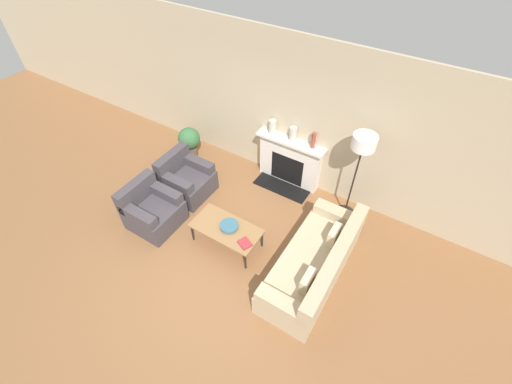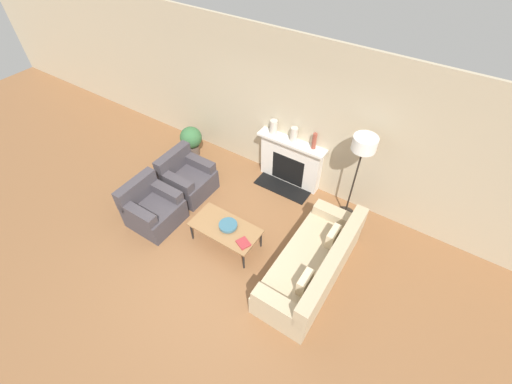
{
  "view_description": "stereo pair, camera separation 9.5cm",
  "coord_description": "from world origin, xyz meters",
  "px_view_note": "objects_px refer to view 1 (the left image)",
  "views": [
    {
      "loc": [
        2.37,
        -2.36,
        4.87
      ],
      "look_at": [
        0.08,
        1.33,
        0.45
      ],
      "focal_mm": 24.0,
      "sensor_mm": 36.0,
      "label": 1
    },
    {
      "loc": [
        2.45,
        -2.31,
        4.87
      ],
      "look_at": [
        0.08,
        1.33,
        0.45
      ],
      "focal_mm": 24.0,
      "sensor_mm": 36.0,
      "label": 2
    }
  ],
  "objects_px": {
    "armchair_near": "(152,210)",
    "book": "(245,243)",
    "coffee_table": "(226,229)",
    "mantel_vase_center_right": "(313,140)",
    "armchair_far": "(186,180)",
    "mantel_vase_center_left": "(293,134)",
    "couch": "(315,264)",
    "mantel_vase_left": "(272,127)",
    "bowl": "(229,226)",
    "potted_plant": "(189,140)",
    "fireplace": "(289,162)",
    "floor_lamp": "(361,153)"
  },
  "relations": [
    {
      "from": "floor_lamp",
      "to": "mantel_vase_center_left",
      "type": "height_order",
      "value": "floor_lamp"
    },
    {
      "from": "armchair_far",
      "to": "mantel_vase_center_right",
      "type": "bearing_deg",
      "value": -55.46
    },
    {
      "from": "mantel_vase_left",
      "to": "mantel_vase_center_left",
      "type": "xyz_separation_m",
      "value": [
        0.43,
        0.0,
        0.0
      ]
    },
    {
      "from": "bowl",
      "to": "potted_plant",
      "type": "relative_size",
      "value": 0.46
    },
    {
      "from": "potted_plant",
      "to": "floor_lamp",
      "type": "bearing_deg",
      "value": 2.48
    },
    {
      "from": "coffee_table",
      "to": "potted_plant",
      "type": "height_order",
      "value": "potted_plant"
    },
    {
      "from": "book",
      "to": "mantel_vase_left",
      "type": "relative_size",
      "value": 0.93
    },
    {
      "from": "armchair_near",
      "to": "potted_plant",
      "type": "distance_m",
      "value": 1.98
    },
    {
      "from": "armchair_near",
      "to": "mantel_vase_center_left",
      "type": "xyz_separation_m",
      "value": [
        1.55,
        2.28,
        0.84
      ]
    },
    {
      "from": "mantel_vase_center_left",
      "to": "armchair_far",
      "type": "bearing_deg",
      "value": -139.0
    },
    {
      "from": "coffee_table",
      "to": "book",
      "type": "bearing_deg",
      "value": -13.75
    },
    {
      "from": "mantel_vase_center_right",
      "to": "floor_lamp",
      "type": "bearing_deg",
      "value": -16.11
    },
    {
      "from": "armchair_far",
      "to": "mantel_vase_center_left",
      "type": "height_order",
      "value": "mantel_vase_center_left"
    },
    {
      "from": "mantel_vase_left",
      "to": "mantel_vase_center_left",
      "type": "bearing_deg",
      "value": 0.0
    },
    {
      "from": "coffee_table",
      "to": "mantel_vase_center_right",
      "type": "distance_m",
      "value": 2.2
    },
    {
      "from": "floor_lamp",
      "to": "mantel_vase_left",
      "type": "relative_size",
      "value": 6.37
    },
    {
      "from": "couch",
      "to": "potted_plant",
      "type": "height_order",
      "value": "couch"
    },
    {
      "from": "couch",
      "to": "coffee_table",
      "type": "height_order",
      "value": "couch"
    },
    {
      "from": "couch",
      "to": "armchair_far",
      "type": "bearing_deg",
      "value": -97.98
    },
    {
      "from": "mantel_vase_center_left",
      "to": "couch",
      "type": "bearing_deg",
      "value": -51.92
    },
    {
      "from": "fireplace",
      "to": "bowl",
      "type": "distance_m",
      "value": 1.93
    },
    {
      "from": "couch",
      "to": "potted_plant",
      "type": "bearing_deg",
      "value": -110.4
    },
    {
      "from": "fireplace",
      "to": "bowl",
      "type": "bearing_deg",
      "value": -92.89
    },
    {
      "from": "armchair_near",
      "to": "potted_plant",
      "type": "relative_size",
      "value": 1.23
    },
    {
      "from": "armchair_far",
      "to": "floor_lamp",
      "type": "xyz_separation_m",
      "value": [
        2.88,
        1.09,
        1.14
      ]
    },
    {
      "from": "armchair_near",
      "to": "mantel_vase_left",
      "type": "height_order",
      "value": "mantel_vase_left"
    },
    {
      "from": "floor_lamp",
      "to": "fireplace",
      "type": "bearing_deg",
      "value": 169.49
    },
    {
      "from": "potted_plant",
      "to": "couch",
      "type": "bearing_deg",
      "value": -20.4
    },
    {
      "from": "couch",
      "to": "armchair_near",
      "type": "xyz_separation_m",
      "value": [
        -2.93,
        -0.52,
        0.01
      ]
    },
    {
      "from": "book",
      "to": "mantel_vase_center_right",
      "type": "relative_size",
      "value": 0.82
    },
    {
      "from": "mantel_vase_left",
      "to": "mantel_vase_center_right",
      "type": "height_order",
      "value": "mantel_vase_center_right"
    },
    {
      "from": "floor_lamp",
      "to": "mantel_vase_center_left",
      "type": "distance_m",
      "value": 1.38
    },
    {
      "from": "armchair_far",
      "to": "mantel_vase_left",
      "type": "xyz_separation_m",
      "value": [
        1.12,
        1.35,
        0.84
      ]
    },
    {
      "from": "armchair_near",
      "to": "book",
      "type": "relative_size",
      "value": 3.2
    },
    {
      "from": "armchair_near",
      "to": "mantel_vase_left",
      "type": "distance_m",
      "value": 2.68
    },
    {
      "from": "bowl",
      "to": "book",
      "type": "relative_size",
      "value": 1.18
    },
    {
      "from": "bowl",
      "to": "mantel_vase_left",
      "type": "height_order",
      "value": "mantel_vase_left"
    },
    {
      "from": "bowl",
      "to": "floor_lamp",
      "type": "height_order",
      "value": "floor_lamp"
    },
    {
      "from": "bowl",
      "to": "book",
      "type": "bearing_deg",
      "value": -19.23
    },
    {
      "from": "mantel_vase_center_right",
      "to": "fireplace",
      "type": "bearing_deg",
      "value": -177.92
    },
    {
      "from": "bowl",
      "to": "mantel_vase_center_left",
      "type": "height_order",
      "value": "mantel_vase_center_left"
    },
    {
      "from": "coffee_table",
      "to": "mantel_vase_left",
      "type": "distance_m",
      "value": 2.14
    },
    {
      "from": "armchair_near",
      "to": "coffee_table",
      "type": "xyz_separation_m",
      "value": [
        1.4,
        0.31,
        0.07
      ]
    },
    {
      "from": "mantel_vase_center_right",
      "to": "couch",
      "type": "bearing_deg",
      "value": -61.13
    },
    {
      "from": "coffee_table",
      "to": "potted_plant",
      "type": "xyz_separation_m",
      "value": [
        -2.08,
        1.55,
        0.0
      ]
    },
    {
      "from": "mantel_vase_left",
      "to": "mantel_vase_center_left",
      "type": "distance_m",
      "value": 0.43
    },
    {
      "from": "fireplace",
      "to": "armchair_far",
      "type": "relative_size",
      "value": 1.64
    },
    {
      "from": "couch",
      "to": "armchair_far",
      "type": "height_order",
      "value": "couch"
    },
    {
      "from": "fireplace",
      "to": "mantel_vase_center_left",
      "type": "distance_m",
      "value": 0.66
    },
    {
      "from": "armchair_far",
      "to": "couch",
      "type": "bearing_deg",
      "value": -97.98
    }
  ]
}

